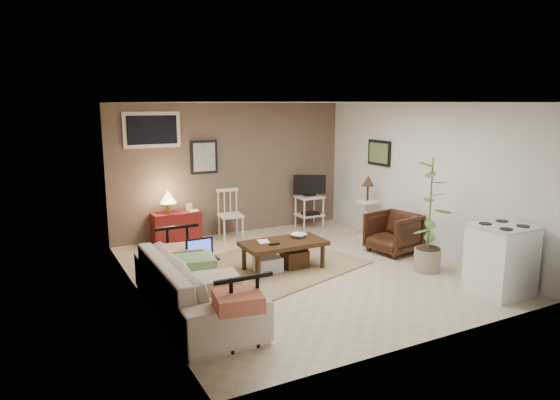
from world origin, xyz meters
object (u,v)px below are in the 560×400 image
red_console (176,225)px  tv_stand (310,200)px  side_table (367,199)px  potted_plant (430,211)px  sofa (194,275)px  armchair (393,231)px  spindle_chair (230,215)px  coffee_table (283,253)px  stove (501,259)px

red_console → tv_stand: (2.62, -0.13, 0.22)m
side_table → potted_plant: (-0.34, -1.86, 0.18)m
sofa → red_console: (0.63, 2.96, -0.12)m
tv_stand → potted_plant: bearing=-86.7°
tv_stand → side_table: side_table is taller
red_console → side_table: (3.13, -1.28, 0.38)m
red_console → armchair: 3.68m
red_console → spindle_chair: red_console is taller
coffee_table → tv_stand: bearing=50.4°
sofa → red_console: size_ratio=2.43×
spindle_chair → potted_plant: size_ratio=0.53×
coffee_table → spindle_chair: spindle_chair is taller
coffee_table → red_console: 2.34m
stove → side_table: bearing=87.3°
armchair → potted_plant: size_ratio=0.43×
coffee_table → stove: (2.03, -2.07, 0.19)m
side_table → sofa: bearing=-155.8°
red_console → armchair: bearing=-36.6°
tv_stand → stove: (0.37, -4.07, -0.10)m
sofa → spindle_chair: bearing=-29.4°
coffee_table → tv_stand: size_ratio=1.16×
sofa → potted_plant: bearing=-92.9°
spindle_chair → stove: stove is taller
spindle_chair → tv_stand: size_ratio=0.85×
coffee_table → potted_plant: size_ratio=0.72×
sofa → spindle_chair: size_ratio=2.61×
sofa → armchair: size_ratio=3.17×
sofa → side_table: bearing=-65.8°
potted_plant → stove: size_ratio=1.85×
stove → spindle_chair: bearing=116.4°
potted_plant → tv_stand: bearing=93.3°
coffee_table → stove: stove is taller
armchair → stove: (0.03, -2.01, 0.09)m
spindle_chair → red_console: bearing=172.7°
red_console → side_table: size_ratio=0.83×
coffee_table → side_table: 2.37m
sofa → potted_plant: (3.42, -0.17, 0.44)m
side_table → tv_stand: bearing=113.9°
spindle_chair → armchair: 2.87m
sofa → stove: 3.83m
sofa → side_table: size_ratio=2.01×
red_console → spindle_chair: size_ratio=1.07×
tv_stand → potted_plant: potted_plant is taller
red_console → armchair: (2.96, -2.19, 0.03)m
tv_stand → potted_plant: 3.03m
spindle_chair → side_table: side_table is taller
side_table → stove: bearing=-92.7°
coffee_table → potted_plant: bearing=-28.7°
coffee_table → sofa: size_ratio=0.53×
coffee_table → red_console: size_ratio=1.28×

